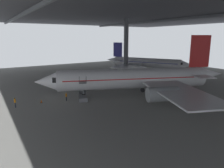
# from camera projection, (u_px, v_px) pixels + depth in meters

# --- Properties ---
(ground_plane) EXTENTS (110.00, 110.00, 0.00)m
(ground_plane) POSITION_uv_depth(u_px,v_px,m) (109.00, 97.00, 40.73)
(ground_plane) COLOR gray
(hangar_structure) EXTENTS (121.00, 99.00, 18.33)m
(hangar_structure) POSITION_uv_depth(u_px,v_px,m) (164.00, 7.00, 44.07)
(hangar_structure) COLOR #4C4F54
(hangar_structure) RESTS_ON ground_plane
(airplane_main) EXTENTS (36.54, 36.61, 11.90)m
(airplane_main) POSITION_uv_depth(u_px,v_px,m) (136.00, 79.00, 40.76)
(airplane_main) COLOR white
(airplane_main) RESTS_ON ground_plane
(boarding_stairs) EXTENTS (4.50, 2.92, 4.75)m
(boarding_stairs) POSITION_uv_depth(u_px,v_px,m) (83.00, 96.00, 38.95)
(boarding_stairs) COLOR slate
(boarding_stairs) RESTS_ON ground_plane
(crew_worker_near_nose) EXTENTS (0.53, 0.31, 1.73)m
(crew_worker_near_nose) POSITION_uv_depth(u_px,v_px,m) (15.00, 102.00, 34.41)
(crew_worker_near_nose) COLOR #232838
(crew_worker_near_nose) RESTS_ON ground_plane
(crew_worker_by_stairs) EXTENTS (0.50, 0.36, 1.58)m
(crew_worker_by_stairs) POSITION_uv_depth(u_px,v_px,m) (66.00, 96.00, 38.08)
(crew_worker_by_stairs) COLOR #232838
(crew_worker_by_stairs) RESTS_ON ground_plane
(airplane_distant) EXTENTS (27.36, 27.70, 9.69)m
(airplane_distant) POSITION_uv_depth(u_px,v_px,m) (145.00, 62.00, 70.48)
(airplane_distant) COLOR white
(airplane_distant) RESTS_ON ground_plane
(traffic_cone_orange) EXTENTS (0.36, 0.36, 0.60)m
(traffic_cone_orange) POSITION_uv_depth(u_px,v_px,m) (41.00, 101.00, 37.07)
(traffic_cone_orange) COLOR black
(traffic_cone_orange) RESTS_ON ground_plane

